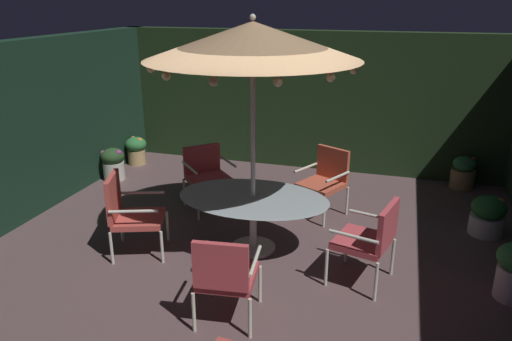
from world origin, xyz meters
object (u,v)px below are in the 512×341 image
object	(u,v)px
patio_chair_southeast	(207,173)
potted_plant_back_right	(136,149)
potted_plant_front_corner	(488,215)
potted_plant_right_far	(113,163)
patio_chair_south	(129,210)
patio_chair_north	(225,273)
patio_dining_table	(253,205)
potted_plant_left_far	(463,173)
patio_chair_northeast	(371,236)
patio_chair_east	(325,177)
patio_umbrella	(253,41)

from	to	relation	value
patio_chair_southeast	potted_plant_back_right	bearing A→B (deg)	144.57
potted_plant_front_corner	potted_plant_right_far	size ratio (longest dim) A/B	0.95
patio_chair_south	potted_plant_front_corner	distance (m)	4.69
patio_chair_north	patio_dining_table	bearing A→B (deg)	97.07
patio_chair_south	potted_plant_left_far	xyz separation A→B (m)	(4.16, 3.53, -0.30)
patio_chair_northeast	potted_plant_back_right	world-z (taller)	patio_chair_northeast
patio_chair_east	potted_plant_left_far	distance (m)	2.66
patio_chair_north	potted_plant_back_right	distance (m)	5.22
potted_plant_left_far	patio_umbrella	bearing A→B (deg)	-132.24
patio_chair_east	potted_plant_right_far	xyz separation A→B (m)	(-3.75, 0.33, -0.26)
patio_umbrella	potted_plant_left_far	world-z (taller)	patio_umbrella
patio_umbrella	patio_chair_east	size ratio (longest dim) A/B	2.94
patio_chair_northeast	potted_plant_left_far	xyz separation A→B (m)	(1.27, 3.38, -0.31)
patio_chair_southeast	patio_chair_north	bearing A→B (deg)	-64.15
patio_chair_north	patio_chair_east	world-z (taller)	patio_chair_east
potted_plant_right_far	patio_chair_southeast	bearing A→B (deg)	-16.72
patio_chair_east	patio_chair_southeast	distance (m)	1.76
potted_plant_left_far	patio_chair_east	bearing A→B (deg)	-140.86
patio_dining_table	potted_plant_back_right	distance (m)	4.03
patio_chair_northeast	potted_plant_front_corner	xyz separation A→B (m)	(1.43, 1.67, -0.30)
patio_dining_table	patio_umbrella	world-z (taller)	patio_umbrella
patio_chair_southeast	potted_plant_back_right	xyz separation A→B (m)	(-2.06, 1.46, -0.25)
patio_umbrella	potted_plant_right_far	distance (m)	4.17
patio_dining_table	patio_chair_northeast	xyz separation A→B (m)	(1.46, -0.37, -0.03)
patio_chair_southeast	potted_plant_right_far	size ratio (longest dim) A/B	1.63
patio_chair_north	potted_plant_right_far	xyz separation A→B (m)	(-3.26, 3.17, -0.25)
patio_chair_northeast	patio_chair_east	bearing A→B (deg)	114.30
patio_chair_north	patio_chair_northeast	world-z (taller)	patio_chair_northeast
patio_dining_table	potted_plant_right_far	bearing A→B (deg)	151.40
patio_umbrella	potted_plant_left_far	bearing A→B (deg)	47.76
potted_plant_front_corner	potted_plant_right_far	xyz separation A→B (m)	(-5.95, 0.37, 0.03)
patio_dining_table	patio_chair_south	size ratio (longest dim) A/B	1.85
patio_chair_northeast	patio_chair_east	xyz separation A→B (m)	(-0.77, 1.71, -0.01)
patio_chair_northeast	potted_plant_back_right	xyz separation A→B (m)	(-4.57, 2.90, -0.28)
patio_chair_southeast	potted_plant_left_far	world-z (taller)	patio_chair_southeast
patio_chair_southeast	potted_plant_left_far	bearing A→B (deg)	27.12
potted_plant_back_right	potted_plant_right_far	world-z (taller)	potted_plant_right_far
patio_chair_northeast	potted_plant_front_corner	distance (m)	2.22
potted_plant_front_corner	patio_umbrella	bearing A→B (deg)	-155.69
patio_chair_north	potted_plant_right_far	world-z (taller)	patio_chair_north
patio_umbrella	potted_plant_front_corner	distance (m)	3.91
potted_plant_front_corner	potted_plant_right_far	world-z (taller)	potted_plant_right_far
patio_dining_table	patio_chair_southeast	bearing A→B (deg)	134.69
patio_umbrella	potted_plant_front_corner	xyz separation A→B (m)	(2.89, 1.30, -2.29)
patio_chair_southeast	potted_plant_right_far	world-z (taller)	patio_chair_southeast
patio_chair_east	patio_chair_north	bearing A→B (deg)	-99.96
patio_dining_table	potted_plant_left_far	xyz separation A→B (m)	(2.73, 3.01, -0.33)
patio_umbrella	patio_chair_north	xyz separation A→B (m)	(0.19, -1.50, -2.01)
patio_chair_north	patio_chair_southeast	xyz separation A→B (m)	(-1.24, 2.57, -0.01)
patio_umbrella	patio_chair_southeast	size ratio (longest dim) A/B	3.09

